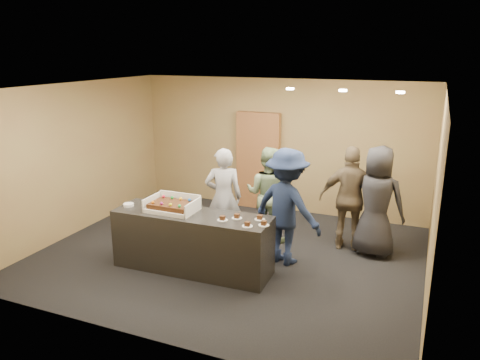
{
  "coord_description": "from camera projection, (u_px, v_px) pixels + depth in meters",
  "views": [
    {
      "loc": [
        2.89,
        -6.46,
        3.25
      ],
      "look_at": [
        0.18,
        0.0,
        1.29
      ],
      "focal_mm": 35.0,
      "sensor_mm": 36.0,
      "label": 1
    }
  ],
  "objects": [
    {
      "name": "slice_b",
      "position": [
        237.0,
        217.0,
        6.73
      ],
      "size": [
        0.15,
        0.15,
        0.07
      ],
      "color": "white",
      "rests_on": "serving_counter"
    },
    {
      "name": "slice_a",
      "position": [
        222.0,
        219.0,
        6.65
      ],
      "size": [
        0.15,
        0.15,
        0.07
      ],
      "color": "white",
      "rests_on": "serving_counter"
    },
    {
      "name": "slice_d",
      "position": [
        260.0,
        218.0,
        6.68
      ],
      "size": [
        0.15,
        0.15,
        0.07
      ],
      "color": "white",
      "rests_on": "serving_counter"
    },
    {
      "name": "person_dark_suit",
      "position": [
        377.0,
        201.0,
        7.46
      ],
      "size": [
        0.96,
        0.7,
        1.81
      ],
      "primitive_type": "imported",
      "rotation": [
        0.0,
        0.0,
        3.0
      ],
      "color": "#232327",
      "rests_on": "floor"
    },
    {
      "name": "slice_e",
      "position": [
        264.0,
        224.0,
        6.46
      ],
      "size": [
        0.15,
        0.15,
        0.07
      ],
      "color": "white",
      "rests_on": "serving_counter"
    },
    {
      "name": "cake_box",
      "position": [
        173.0,
        207.0,
        7.06
      ],
      "size": [
        0.74,
        0.51,
        0.22
      ],
      "color": "white",
      "rests_on": "serving_counter"
    },
    {
      "name": "person_navy_man",
      "position": [
        287.0,
        207.0,
        7.19
      ],
      "size": [
        1.33,
        1.02,
        1.83
      ],
      "primitive_type": "imported",
      "rotation": [
        0.0,
        0.0,
        2.82
      ],
      "color": "#172242",
      "rests_on": "floor"
    },
    {
      "name": "serving_counter",
      "position": [
        192.0,
        242.0,
        7.05
      ],
      "size": [
        2.42,
        0.77,
        0.9
      ],
      "primitive_type": "cube",
      "rotation": [
        0.0,
        0.0,
        0.03
      ],
      "color": "black",
      "rests_on": "floor"
    },
    {
      "name": "person_sage_man",
      "position": [
        268.0,
        194.0,
        8.12
      ],
      "size": [
        0.82,
        0.64,
        1.66
      ],
      "primitive_type": "imported",
      "rotation": [
        0.0,
        0.0,
        3.16
      ],
      "color": "gray",
      "rests_on": "floor"
    },
    {
      "name": "ceiling_spotlights",
      "position": [
        343.0,
        90.0,
        6.81
      ],
      "size": [
        1.72,
        0.12,
        0.03
      ],
      "color": "#FFEAC6",
      "rests_on": "ceiling"
    },
    {
      "name": "plate_stack",
      "position": [
        128.0,
        205.0,
        7.26
      ],
      "size": [
        0.16,
        0.16,
        0.04
      ],
      "primitive_type": "cylinder",
      "color": "white",
      "rests_on": "serving_counter"
    },
    {
      "name": "person_server_grey",
      "position": [
        224.0,
        198.0,
        7.84
      ],
      "size": [
        0.73,
        0.62,
        1.7
      ],
      "primitive_type": "imported",
      "rotation": [
        0.0,
        0.0,
        3.56
      ],
      "color": "#A4A4A9",
      "rests_on": "floor"
    },
    {
      "name": "sheet_cake",
      "position": [
        172.0,
        205.0,
        7.02
      ],
      "size": [
        0.63,
        0.43,
        0.12
      ],
      "color": "#391D0D",
      "rests_on": "cake_box"
    },
    {
      "name": "person_brown_extra",
      "position": [
        351.0,
        199.0,
        7.69
      ],
      "size": [
        1.08,
        0.56,
        1.76
      ],
      "primitive_type": "imported",
      "rotation": [
        0.0,
        0.0,
        3.28
      ],
      "color": "brown",
      "rests_on": "floor"
    },
    {
      "name": "storage_cabinet",
      "position": [
        258.0,
        161.0,
        9.71
      ],
      "size": [
        0.92,
        0.15,
        2.02
      ],
      "primitive_type": "cube",
      "color": "brown",
      "rests_on": "floor"
    },
    {
      "name": "room",
      "position": [
        229.0,
        175.0,
        7.32
      ],
      "size": [
        6.04,
        6.0,
        2.7
      ],
      "color": "black",
      "rests_on": "ground"
    },
    {
      "name": "slice_c",
      "position": [
        247.0,
        225.0,
        6.42
      ],
      "size": [
        0.15,
        0.15,
        0.07
      ],
      "color": "white",
      "rests_on": "serving_counter"
    }
  ]
}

